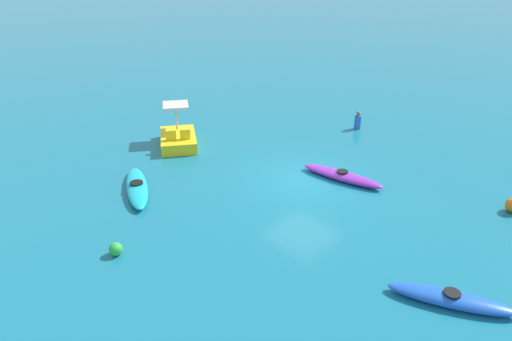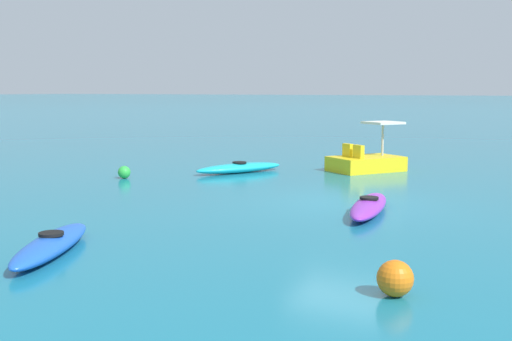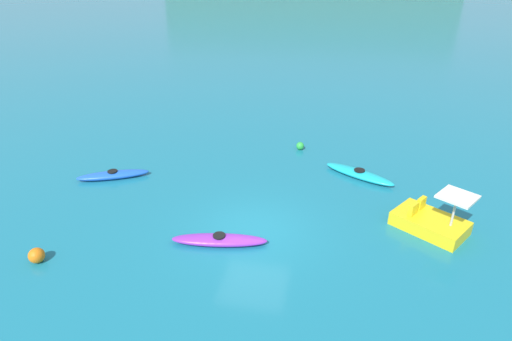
{
  "view_description": "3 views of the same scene",
  "coord_description": "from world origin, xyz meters",
  "px_view_note": "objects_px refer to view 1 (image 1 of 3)",
  "views": [
    {
      "loc": [
        -9.87,
        12.71,
        8.2
      ],
      "look_at": [
        1.17,
        1.45,
        0.49
      ],
      "focal_mm": 33.2,
      "sensor_mm": 36.0,
      "label": 1
    },
    {
      "loc": [
        -14.56,
        -5.09,
        2.77
      ],
      "look_at": [
        1.45,
        3.15,
        0.44
      ],
      "focal_mm": 43.95,
      "sensor_mm": 36.0,
      "label": 2
    },
    {
      "loc": [
        2.46,
        -12.12,
        8.59
      ],
      "look_at": [
        -0.6,
        3.4,
        0.68
      ],
      "focal_mm": 29.36,
      "sensor_mm": 36.0,
      "label": 3
    }
  ],
  "objects_px": {
    "kayak_purple": "(342,176)",
    "kayak_cyan": "(137,187)",
    "buoy_green": "(116,249)",
    "pedal_boat_yellow": "(178,138)",
    "kayak_blue": "(451,299)",
    "person_near_shore": "(358,121)"
  },
  "relations": [
    {
      "from": "kayak_blue",
      "to": "person_near_shore",
      "type": "relative_size",
      "value": 3.49
    },
    {
      "from": "kayak_blue",
      "to": "buoy_green",
      "type": "height_order",
      "value": "buoy_green"
    },
    {
      "from": "pedal_boat_yellow",
      "to": "kayak_cyan",
      "type": "bearing_deg",
      "value": 122.97
    },
    {
      "from": "buoy_green",
      "to": "person_near_shore",
      "type": "xyz_separation_m",
      "value": [
        0.75,
        -13.5,
        0.19
      ]
    },
    {
      "from": "kayak_blue",
      "to": "person_near_shore",
      "type": "bearing_deg",
      "value": -45.66
    },
    {
      "from": "kayak_purple",
      "to": "buoy_green",
      "type": "height_order",
      "value": "buoy_green"
    },
    {
      "from": "pedal_boat_yellow",
      "to": "buoy_green",
      "type": "xyz_separation_m",
      "value": [
        -5.26,
        6.22,
        -0.14
      ]
    },
    {
      "from": "kayak_purple",
      "to": "buoy_green",
      "type": "distance_m",
      "value": 8.71
    },
    {
      "from": "kayak_purple",
      "to": "kayak_cyan",
      "type": "bearing_deg",
      "value": 51.39
    },
    {
      "from": "kayak_purple",
      "to": "pedal_boat_yellow",
      "type": "xyz_separation_m",
      "value": [
        7.13,
        2.29,
        0.17
      ]
    },
    {
      "from": "person_near_shore",
      "to": "kayak_blue",
      "type": "bearing_deg",
      "value": 134.34
    },
    {
      "from": "pedal_boat_yellow",
      "to": "buoy_green",
      "type": "relative_size",
      "value": 7.13
    },
    {
      "from": "kayak_purple",
      "to": "person_near_shore",
      "type": "xyz_separation_m",
      "value": [
        2.62,
        -4.99,
        0.22
      ]
    },
    {
      "from": "kayak_purple",
      "to": "buoy_green",
      "type": "xyz_separation_m",
      "value": [
        1.88,
        8.51,
        0.04
      ]
    },
    {
      "from": "kayak_blue",
      "to": "kayak_purple",
      "type": "distance_m",
      "value": 7.0
    },
    {
      "from": "kayak_cyan",
      "to": "kayak_blue",
      "type": "height_order",
      "value": "same"
    },
    {
      "from": "buoy_green",
      "to": "kayak_cyan",
      "type": "bearing_deg",
      "value": -41.6
    },
    {
      "from": "buoy_green",
      "to": "person_near_shore",
      "type": "bearing_deg",
      "value": -86.83
    },
    {
      "from": "person_near_shore",
      "to": "kayak_cyan",
      "type": "bearing_deg",
      "value": 78.98
    },
    {
      "from": "pedal_boat_yellow",
      "to": "buoy_green",
      "type": "height_order",
      "value": "pedal_boat_yellow"
    },
    {
      "from": "person_near_shore",
      "to": "pedal_boat_yellow",
      "type": "bearing_deg",
      "value": 58.22
    },
    {
      "from": "buoy_green",
      "to": "person_near_shore",
      "type": "height_order",
      "value": "person_near_shore"
    }
  ]
}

